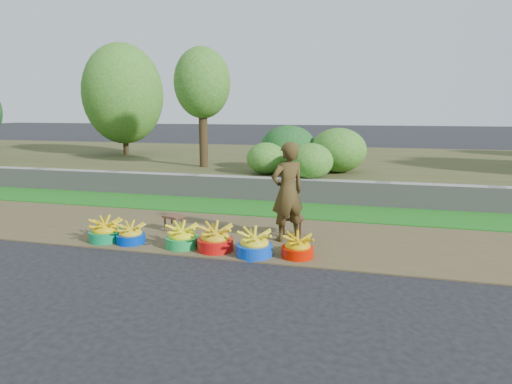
% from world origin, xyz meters
% --- Properties ---
extents(ground_plane, '(120.00, 120.00, 0.00)m').
position_xyz_m(ground_plane, '(0.00, 0.00, 0.00)').
color(ground_plane, black).
rests_on(ground_plane, ground).
extents(dirt_shoulder, '(80.00, 2.50, 0.02)m').
position_xyz_m(dirt_shoulder, '(0.00, 1.25, 0.01)').
color(dirt_shoulder, brown).
rests_on(dirt_shoulder, ground).
extents(grass_verge, '(80.00, 1.50, 0.04)m').
position_xyz_m(grass_verge, '(0.00, 3.25, 0.02)').
color(grass_verge, '#1C6F19').
rests_on(grass_verge, ground).
extents(retaining_wall, '(80.00, 0.35, 0.55)m').
position_xyz_m(retaining_wall, '(0.00, 4.10, 0.28)').
color(retaining_wall, gray).
rests_on(retaining_wall, ground).
extents(earth_bank, '(80.00, 10.00, 0.50)m').
position_xyz_m(earth_bank, '(0.00, 9.00, 0.25)').
color(earth_bank, '#454622').
rests_on(earth_bank, ground).
extents(vegetation, '(33.04, 8.02, 3.96)m').
position_xyz_m(vegetation, '(-0.75, 7.42, 2.37)').
color(vegetation, '#332714').
rests_on(vegetation, earth_bank).
extents(basin_a, '(0.51, 0.51, 0.38)m').
position_xyz_m(basin_a, '(-2.16, 0.34, 0.17)').
color(basin_a, '#0C8649').
rests_on(basin_a, ground).
extents(basin_b, '(0.45, 0.45, 0.33)m').
position_xyz_m(basin_b, '(-1.71, 0.35, 0.15)').
color(basin_b, '#0030B2').
rests_on(basin_b, ground).
extents(basin_c, '(0.51, 0.51, 0.38)m').
position_xyz_m(basin_c, '(-0.84, 0.36, 0.17)').
color(basin_c, green).
rests_on(basin_c, ground).
extents(basin_d, '(0.54, 0.54, 0.41)m').
position_xyz_m(basin_d, '(-0.29, 0.35, 0.18)').
color(basin_d, red).
rests_on(basin_d, ground).
extents(basin_e, '(0.52, 0.52, 0.39)m').
position_xyz_m(basin_e, '(0.34, 0.26, 0.18)').
color(basin_e, blue).
rests_on(basin_e, ground).
extents(basin_f, '(0.46, 0.46, 0.34)m').
position_xyz_m(basin_f, '(0.95, 0.36, 0.15)').
color(basin_f, red).
rests_on(basin_f, ground).
extents(stool_left, '(0.38, 0.33, 0.28)m').
position_xyz_m(stool_left, '(-1.34, 1.13, 0.24)').
color(stool_left, brown).
rests_on(stool_left, dirt_shoulder).
extents(stool_right, '(0.42, 0.35, 0.33)m').
position_xyz_m(stool_right, '(0.69, 1.39, 0.28)').
color(stool_right, brown).
rests_on(stool_right, dirt_shoulder).
extents(vendor_woman, '(0.69, 0.67, 1.59)m').
position_xyz_m(vendor_woman, '(0.66, 1.12, 0.81)').
color(vendor_woman, black).
rests_on(vendor_woman, dirt_shoulder).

